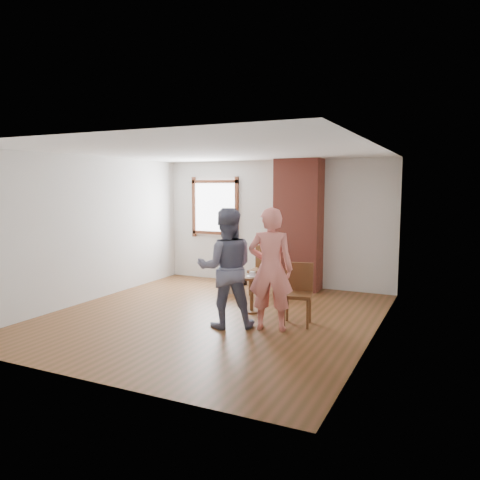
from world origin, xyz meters
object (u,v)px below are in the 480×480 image
Objects in this scene: dining_chair_left at (263,267)px; side_table at (252,288)px; man at (226,268)px; person_pink at (271,269)px; dining_chair_right at (298,290)px; stoneware_crock at (229,279)px.

dining_chair_left is 1.54× the size of side_table.
person_pink reaches higher than man.
side_table is at bearing 150.72° from dining_chair_right.
person_pink is (1.61, -1.90, 0.63)m from stoneware_crock.
person_pink is (0.95, -2.05, 0.37)m from dining_chair_left.
man is at bearing -81.34° from dining_chair_left.
dining_chair_right is at bearing -17.71° from side_table.
man is 0.99× the size of person_pink.
dining_chair_left is 1.01× the size of dining_chair_right.
person_pink is (0.64, 0.15, 0.01)m from man.
dining_chair_right is 0.93m from side_table.
stoneware_crock is 0.29× the size of man.
man is (0.97, -2.05, 0.62)m from stoneware_crock.
man is at bearing -64.52° from stoneware_crock.
dining_chair_left is (0.66, 0.15, 0.26)m from stoneware_crock.
stoneware_crock is at bearing -64.67° from person_pink.
stoneware_crock is 0.73m from dining_chair_left.
dining_chair_left is 2.02m from dining_chair_right.
stoneware_crock is 2.39m from dining_chair_right.
dining_chair_right is 0.52× the size of person_pink.
person_pink reaches higher than dining_chair_left.
dining_chair_left is at bearing 115.75° from dining_chair_right.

